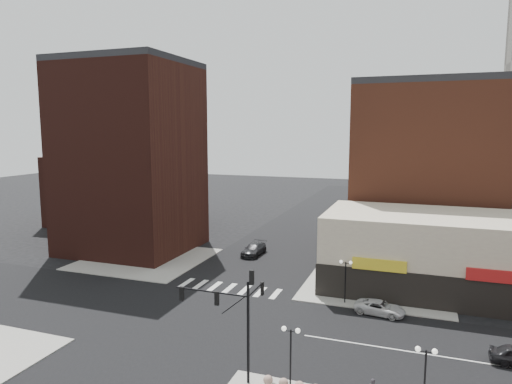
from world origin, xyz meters
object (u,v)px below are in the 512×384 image
(street_lamp_se_b, at_px, (426,364))
(traffic_signal, at_px, (236,308))
(white_suv, at_px, (380,308))
(street_lamp_se_a, at_px, (291,342))
(street_lamp_ne, at_px, (346,271))
(dark_sedan_north, at_px, (254,249))

(street_lamp_se_b, bearing_deg, traffic_signal, 179.18)
(street_lamp_se_b, relative_size, white_suv, 0.93)
(traffic_signal, relative_size, white_suv, 1.74)
(street_lamp_se_a, bearing_deg, street_lamp_ne, 86.42)
(street_lamp_se_a, distance_m, street_lamp_ne, 16.03)
(white_suv, bearing_deg, dark_sedan_north, 57.32)
(street_lamp_se_b, bearing_deg, dark_sedan_north, 125.88)
(street_lamp_se_a, height_order, street_lamp_ne, same)
(traffic_signal, height_order, dark_sedan_north, traffic_signal)
(traffic_signal, xyz_separation_m, dark_sedan_north, (-9.32, 28.98, -4.19))
(street_lamp_se_a, xyz_separation_m, street_lamp_se_b, (8.00, 0.00, 0.00))
(traffic_signal, bearing_deg, street_lamp_se_a, -2.57)
(street_lamp_ne, bearing_deg, white_suv, -24.00)
(street_lamp_se_b, height_order, street_lamp_ne, same)
(street_lamp_ne, bearing_deg, dark_sedan_north, 136.97)
(traffic_signal, relative_size, street_lamp_se_a, 1.87)
(street_lamp_se_b, bearing_deg, white_suv, 104.06)
(traffic_signal, height_order, white_suv, traffic_signal)
(street_lamp_ne, distance_m, dark_sedan_north, 19.43)
(traffic_signal, height_order, street_lamp_ne, traffic_signal)
(street_lamp_se_a, relative_size, street_lamp_se_b, 1.00)
(street_lamp_ne, distance_m, white_suv, 4.55)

